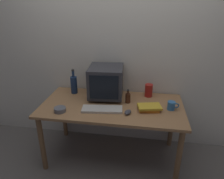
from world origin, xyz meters
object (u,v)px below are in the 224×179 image
bottle_tall (74,84)px  cd_spindle (60,110)px  book_stack (149,107)px  computer_mouse (128,112)px  metal_canister (149,90)px  mug (172,106)px  keyboard (102,109)px  bottle_short (128,98)px  crt_monitor (106,82)px

bottle_tall → cd_spindle: bottle_tall is taller
bottle_tall → book_stack: bottle_tall is taller
computer_mouse → cd_spindle: 0.70m
bottle_tall → metal_canister: bottle_tall is taller
computer_mouse → metal_canister: 0.50m
mug → computer_mouse: bearing=-160.1°
keyboard → book_stack: size_ratio=1.59×
cd_spindle → bottle_tall: bearing=90.3°
cd_spindle → metal_canister: metal_canister is taller
computer_mouse → book_stack: (0.21, 0.12, 0.01)m
bottle_short → book_stack: size_ratio=0.61×
crt_monitor → keyboard: size_ratio=0.98×
crt_monitor → book_stack: 0.58m
keyboard → cd_spindle: bearing=-173.9°
computer_mouse → bottle_tall: (-0.70, 0.41, 0.10)m
keyboard → metal_canister: (0.48, 0.42, 0.06)m
book_stack → metal_canister: metal_canister is taller
computer_mouse → cd_spindle: cd_spindle is taller
bottle_short → mug: bearing=-11.0°
crt_monitor → mug: bearing=-14.9°
cd_spindle → mug: bearing=11.2°
crt_monitor → metal_canister: crt_monitor is taller
book_stack → cd_spindle: 0.92m
crt_monitor → mug: (0.73, -0.19, -0.15)m
book_stack → cd_spindle: bearing=-168.7°
keyboard → computer_mouse: bearing=-12.8°
bottle_tall → book_stack: 0.96m
computer_mouse → keyboard: bearing=-168.2°
bottle_tall → metal_canister: size_ratio=2.06×
crt_monitor → bottle_short: crt_monitor is taller
bottle_short → book_stack: 0.27m
bottle_short → book_stack: bearing=-30.2°
keyboard → metal_canister: metal_canister is taller
book_stack → mug: 0.24m
bottle_short → bottle_tall: bearing=166.7°
crt_monitor → bottle_tall: size_ratio=1.33×
bottle_short → cd_spindle: size_ratio=1.33×
crt_monitor → keyboard: crt_monitor is taller
bottle_tall → cd_spindle: size_ratio=2.57×
mug → book_stack: bearing=-169.1°
mug → metal_canister: size_ratio=0.80×
bottle_tall → computer_mouse: bearing=-30.5°
computer_mouse → book_stack: size_ratio=0.38×
keyboard → cd_spindle: size_ratio=3.50×
bottle_short → cd_spindle: 0.74m
keyboard → cd_spindle: cd_spindle is taller
crt_monitor → bottle_tall: bearing=172.2°
computer_mouse → metal_canister: size_ratio=0.67×
crt_monitor → computer_mouse: bearing=-50.9°
bottle_tall → mug: 1.17m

